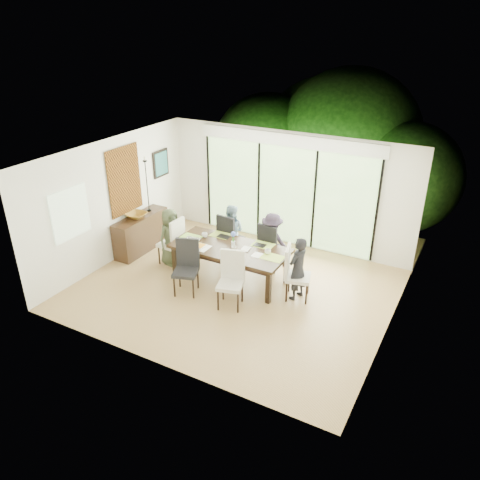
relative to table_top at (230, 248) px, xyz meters
The scene contains 62 objects.
floor 0.84m from the table_top, 50.07° to the right, with size 6.00×5.00×0.01m, color olive.
ceiling 2.04m from the table_top, 50.07° to the right, with size 6.00×5.00×0.01m, color white.
wall_back 2.29m from the table_top, 82.75° to the left, with size 6.00×0.02×2.70m, color silver.
wall_front 2.92m from the table_top, 84.43° to the right, with size 6.00×0.02×2.70m, color beige.
wall_left 2.83m from the table_top, behind, with size 0.02×5.00×2.70m, color white.
wall_right 3.36m from the table_top, ahead, with size 0.02×5.00×2.70m, color silver.
glass_doors 2.21m from the table_top, 82.62° to the left, with size 4.20×0.02×2.30m, color #598C3F.
blinds_header 2.79m from the table_top, 82.58° to the left, with size 4.40×0.06×0.28m, color white.
mullion_a 2.84m from the table_top, 130.57° to the left, with size 0.05×0.04×2.30m, color black.
mullion_b 2.22m from the table_top, 101.24° to the left, with size 0.05×0.04×2.30m, color black.
mullion_c 2.39m from the table_top, 65.35° to the left, with size 0.05×0.04×2.30m, color black.
mullion_d 3.23m from the table_top, 41.85° to the left, with size 0.05×0.04×2.30m, color black.
side_window 3.20m from the table_top, 150.38° to the right, with size 0.02×0.90×1.00m, color #8CAD7F.
deck 3.17m from the table_top, 84.84° to the left, with size 6.00×1.80×0.10m, color #4F3421.
rail_top 3.88m from the table_top, 85.90° to the left, with size 6.00×0.08×0.06m, color brown.
foliage_left 5.15m from the table_top, 107.37° to the left, with size 3.20×3.20×3.20m, color #14380F.
foliage_mid 5.62m from the table_top, 82.94° to the left, with size 4.00×4.00×4.00m, color #14380F.
foliage_right 5.31m from the table_top, 62.05° to the left, with size 2.80×2.80×2.80m, color #14380F.
foliage_far 6.24m from the table_top, 93.00° to the left, with size 3.60×3.60×3.60m, color #14380F.
table_top is the anchor object (origin of this frame).
table_apron 0.09m from the table_top, ahead, with size 2.18×0.89×0.10m, color black.
table_leg_fl 1.22m from the table_top, 158.29° to the right, with size 0.09×0.09×0.68m, color black.
table_leg_fr 1.22m from the table_top, 21.71° to the right, with size 0.09×0.09×0.68m, color black.
table_leg_bl 1.22m from the table_top, 158.29° to the left, with size 0.09×0.09×0.68m, color black.
table_leg_br 1.22m from the table_top, 21.71° to the left, with size 0.09×0.09×0.68m, color black.
chair_left_end 1.51m from the table_top, behind, with size 0.46×0.46×1.09m, color silver, non-canonical shape.
chair_right_end 1.51m from the table_top, ahead, with size 0.46×0.46×1.09m, color beige, non-canonical shape.
chair_far_left 0.98m from the table_top, 117.90° to the left, with size 0.46×0.46×1.09m, color black, non-canonical shape.
chair_far_right 1.03m from the table_top, 57.09° to the left, with size 0.46×0.46×1.09m, color black, non-canonical shape.
chair_near_left 1.02m from the table_top, 119.89° to the right, with size 0.46×0.46×1.09m, color black, non-canonical shape.
chair_near_right 1.02m from the table_top, 60.11° to the right, with size 0.46×0.46×1.09m, color beige, non-canonical shape.
person_left_end 1.48m from the table_top, behind, with size 0.60×0.38×1.28m, color #3F4830.
person_right_end 1.48m from the table_top, ahead, with size 0.60×0.38×1.28m, color black.
person_far_left 0.95m from the table_top, 118.47° to the left, with size 0.60×0.38×1.28m, color #6F8FA1.
person_far_right 1.00m from the table_top, 56.47° to the left, with size 0.60×0.38×1.28m, color #292030.
placemat_left 0.95m from the table_top, behind, with size 0.44×0.32×0.01m, color olive.
placemat_right 0.95m from the table_top, ahead, with size 0.44×0.32×0.01m, color #A1BC43.
placemat_far_l 0.60m from the table_top, 138.37° to the left, with size 0.44×0.32×0.01m, color #91A53B.
placemat_far_r 0.68m from the table_top, 36.03° to the left, with size 0.44×0.32×0.01m, color #9FC245.
placemat_paper 0.63m from the table_top, 151.39° to the right, with size 0.44×0.32×0.01m, color white.
tablet_far_l 0.50m from the table_top, 135.00° to the left, with size 0.26×0.18×0.01m, color black.
tablet_far_r 0.61m from the table_top, 34.99° to the left, with size 0.24×0.17×0.01m, color black.
papers 0.70m from the table_top, ahead, with size 0.30×0.22×0.00m, color white.
platter_base 0.63m from the table_top, 151.39° to the right, with size 0.26×0.26×0.02m, color white.
platter_snacks 0.63m from the table_top, 151.39° to the right, with size 0.20×0.20×0.01m, color orange.
vase 0.11m from the table_top, 45.00° to the left, with size 0.08×0.08×0.12m, color silver.
hyacinth_stems 0.22m from the table_top, 45.00° to the left, with size 0.04×0.04×0.16m, color #337226.
hyacinth_blooms 0.32m from the table_top, 45.00° to the left, with size 0.11×0.11×0.11m, color #5066C8.
laptop 0.86m from the table_top, behind, with size 0.33×0.21×0.03m, color silver.
cup_a 0.72m from the table_top, 167.91° to the left, with size 0.12×0.12×0.10m, color white.
cup_b 0.20m from the table_top, 33.69° to the right, with size 0.10×0.10×0.09m, color white.
cup_c 0.81m from the table_top, ahead, with size 0.12×0.12×0.10m, color white.
book 0.26m from the table_top, 11.31° to the left, with size 0.16×0.22×0.02m, color white.
sideboard 2.51m from the table_top, behind, with size 0.42×1.51×0.85m, color black.
bowl 2.49m from the table_top, behind, with size 0.45×0.45×0.11m, color brown.
candlestick_base 2.55m from the table_top, 167.51° to the left, with size 0.09×0.09×0.04m, color black.
candlestick_shaft 2.65m from the table_top, 167.51° to the left, with size 0.02×0.02×1.18m, color black.
candlestick_pan 2.87m from the table_top, 167.51° to the left, with size 0.09×0.09×0.03m, color black.
candle 2.90m from the table_top, 167.51° to the left, with size 0.03×0.03×0.09m, color silver.
tapestry 2.87m from the table_top, behind, with size 0.02×1.00×1.50m, color brown.
art_frame 3.19m from the table_top, 153.05° to the left, with size 0.03×0.55×0.65m, color black.
art_canvas 3.18m from the table_top, 152.88° to the left, with size 0.01×0.45×0.55m, color #1C575B.
Camera 1 is at (3.95, -6.99, 4.98)m, focal length 35.00 mm.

